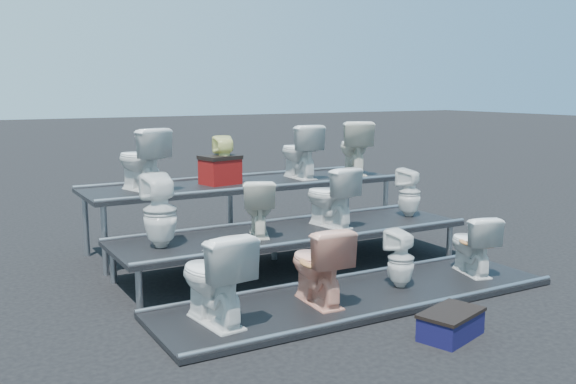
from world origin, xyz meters
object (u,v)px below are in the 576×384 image
toilet_5 (258,207)px  toilet_7 (409,192)px  toilet_8 (141,159)px  toilet_2 (401,259)px  toilet_9 (224,160)px  toilet_6 (330,196)px  toilet_1 (318,264)px  step_stool (451,326)px  toilet_0 (214,277)px  red_crate (220,172)px  toilet_4 (160,211)px  toilet_10 (299,151)px  toilet_11 (354,147)px  toilet_3 (472,244)px

toilet_5 → toilet_7: 2.17m
toilet_7 → toilet_8: size_ratio=0.81×
toilet_2 → toilet_9: 2.84m
toilet_6 → toilet_5: bearing=-8.3°
toilet_1 → toilet_7: 2.58m
toilet_7 → step_stool: bearing=33.7°
toilet_0 → toilet_1: (1.07, 0.00, -0.03)m
red_crate → step_stool: size_ratio=0.79×
toilet_2 → toilet_4: bearing=-43.1°
toilet_1 → toilet_9: bearing=-90.9°
toilet_9 → toilet_10: bearing=-169.1°
toilet_8 → toilet_1: bearing=93.4°
toilet_4 → toilet_5: bearing=179.7°
toilet_9 → toilet_4: bearing=55.8°
toilet_4 → red_crate: (1.25, 1.32, 0.18)m
red_crate → toilet_11: bearing=-12.2°
toilet_7 → toilet_10: 1.63m
toilet_3 → toilet_10: (-0.69, 2.60, 0.84)m
toilet_4 → red_crate: size_ratio=1.71×
toilet_6 → toilet_2: bearing=82.9°
toilet_3 → toilet_5: 2.40m
red_crate → toilet_0: bearing=-126.5°
toilet_8 → toilet_9: (1.10, 0.00, -0.07)m
toilet_7 → red_crate: bearing=-56.1°
toilet_2 → step_stool: size_ratio=1.06×
toilet_9 → step_stool: toilet_9 is taller
toilet_8 → toilet_9: size_ratio=1.23×
toilet_9 → red_crate: (-0.05, 0.02, -0.15)m
toilet_11 → toilet_2: bearing=88.1°
toilet_3 → toilet_10: toilet_10 is taller
toilet_6 → toilet_11: size_ratio=0.94×
toilet_3 → toilet_4: (-3.12, 1.30, 0.45)m
toilet_5 → toilet_6: 0.96m
toilet_1 → toilet_9: size_ratio=1.21×
toilet_3 → toilet_7: bearing=-83.4°
toilet_4 → toilet_10: 2.79m
toilet_3 → toilet_4: toilet_4 is taller
toilet_2 → toilet_4: (-2.12, 1.30, 0.48)m
toilet_0 → toilet_1: size_ratio=1.09×
toilet_10 → red_crate: 1.20m
toilet_3 → toilet_8: 4.00m
toilet_3 → toilet_5: toilet_5 is taller
toilet_1 → toilet_8: bearing=-67.4°
toilet_2 → toilet_9: size_ratio=0.96×
toilet_0 → toilet_8: size_ratio=1.08×
toilet_2 → toilet_0: bearing=-11.6°
toilet_2 → toilet_3: (1.00, 0.00, 0.03)m
toilet_2 → toilet_11: (1.24, 2.60, 0.89)m
toilet_0 → red_crate: size_ratio=1.83×
toilet_5 → toilet_10: (1.30, 1.30, 0.45)m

